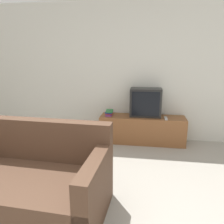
# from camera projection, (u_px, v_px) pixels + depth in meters

# --- Properties ---
(wall_back) EXTENTS (9.00, 0.06, 2.60)m
(wall_back) POSITION_uv_depth(u_px,v_px,m) (111.00, 72.00, 4.24)
(wall_back) COLOR silver
(wall_back) RESTS_ON ground_plane
(tv_stand) EXTENTS (1.57, 0.43, 0.51)m
(tv_stand) POSITION_uv_depth(u_px,v_px,m) (142.00, 129.00, 4.14)
(tv_stand) COLOR brown
(tv_stand) RESTS_ON ground_plane
(television) EXTENTS (0.57, 0.33, 0.52)m
(television) POSITION_uv_depth(u_px,v_px,m) (146.00, 102.00, 4.06)
(television) COLOR black
(television) RESTS_ON tv_stand
(couch) EXTENTS (1.82, 1.01, 0.90)m
(couch) POSITION_uv_depth(u_px,v_px,m) (22.00, 183.00, 2.29)
(couch) COLOR #4C3323
(couch) RESTS_ON ground_plane
(book_stack) EXTENTS (0.15, 0.21, 0.11)m
(book_stack) POSITION_uv_depth(u_px,v_px,m) (109.00, 113.00, 4.14)
(book_stack) COLOR #7A3884
(book_stack) RESTS_ON tv_stand
(remote_on_stand) EXTENTS (0.05, 0.19, 0.02)m
(remote_on_stand) POSITION_uv_depth(u_px,v_px,m) (166.00, 118.00, 3.91)
(remote_on_stand) COLOR #B7B7B7
(remote_on_stand) RESTS_ON tv_stand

